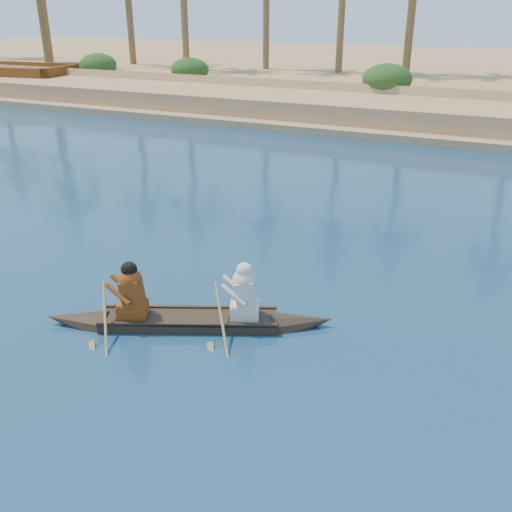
% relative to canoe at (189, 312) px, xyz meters
% --- Properties ---
extents(canoe, '(5.33, 2.94, 1.52)m').
position_rel_canoe_xyz_m(canoe, '(0.00, 0.00, 0.00)').
color(canoe, '#31271B').
rests_on(canoe, ground).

